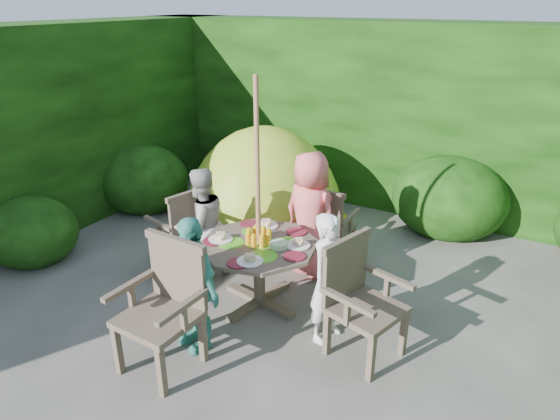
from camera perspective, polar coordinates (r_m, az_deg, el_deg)
The scene contains 13 objects.
ground at distance 4.29m, azimuth -0.37°, elevation -17.09°, with size 60.00×60.00×0.00m, color #4A4842.
hedge_enclosure at distance 4.73m, azimuth 7.72°, elevation 4.14°, with size 9.00×9.00×2.50m.
patio_table at distance 4.71m, azimuth -2.38°, elevation -4.93°, with size 1.32×1.32×0.80m.
parasol_pole at distance 4.48m, azimuth -2.54°, elevation 1.19°, with size 0.04×0.04×2.20m, color #8F6039.
garden_chair_right at distance 4.18m, azimuth 9.05°, elevation -9.86°, with size 0.65×0.70×0.97m.
garden_chair_left at distance 5.47m, azimuth -11.04°, elevation -2.07°, with size 0.60×0.64×0.91m.
garden_chair_back at distance 5.52m, azimuth 5.39°, elevation -1.61°, with size 0.53×0.48×0.88m.
garden_chair_front at distance 4.10m, azimuth -12.97°, elevation -10.45°, with size 0.63×0.57×1.02m.
child_right at distance 4.27m, azimuth 5.65°, elevation -7.80°, with size 0.43×0.28×1.18m, color white.
child_left at distance 5.21m, azimuth -8.98°, elevation -1.72°, with size 0.59×0.46×1.22m, color #A9A8A3.
child_back at distance 5.22m, azimuth 3.45°, elevation -0.56°, with size 0.67×0.43×1.36m, color #F96669.
child_front at distance 4.21m, azimuth -9.81°, elevation -8.29°, with size 0.70×0.29×1.20m, color #48A997.
dome_tent at distance 6.74m, azimuth -1.85°, elevation -1.19°, with size 2.59×2.59×2.55m.
Camera 1 is at (1.65, -2.83, 2.77)m, focal length 32.00 mm.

